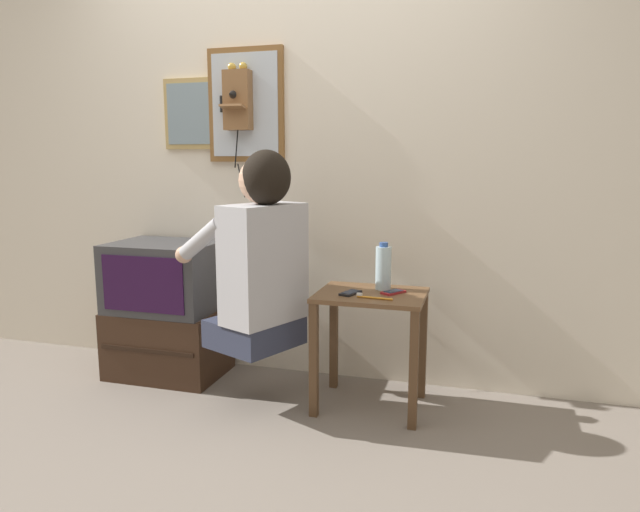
{
  "coord_description": "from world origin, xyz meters",
  "views": [
    {
      "loc": [
        1.05,
        -2.01,
        1.25
      ],
      "look_at": [
        0.27,
        0.65,
        0.78
      ],
      "focal_mm": 32.0,
      "sensor_mm": 36.0,
      "label": 1
    }
  ],
  "objects_px": {
    "wall_phone_antique": "(238,100)",
    "cell_phone_spare": "(393,292)",
    "wall_mirror": "(246,105)",
    "toothbrush": "(372,297)",
    "television": "(165,276)",
    "framed_picture": "(190,114)",
    "water_bottle": "(383,267)",
    "person": "(260,255)",
    "cell_phone_held": "(350,293)"
  },
  "relations": [
    {
      "from": "wall_phone_antique",
      "to": "cell_phone_held",
      "type": "distance_m",
      "value": 1.27
    },
    {
      "from": "toothbrush",
      "to": "framed_picture",
      "type": "bearing_deg",
      "value": 73.95
    },
    {
      "from": "framed_picture",
      "to": "cell_phone_spare",
      "type": "bearing_deg",
      "value": -14.6
    },
    {
      "from": "person",
      "to": "cell_phone_held",
      "type": "height_order",
      "value": "person"
    },
    {
      "from": "television",
      "to": "framed_picture",
      "type": "bearing_deg",
      "value": 73.37
    },
    {
      "from": "wall_phone_antique",
      "to": "wall_mirror",
      "type": "bearing_deg",
      "value": 58.42
    },
    {
      "from": "wall_mirror",
      "to": "framed_picture",
      "type": "bearing_deg",
      "value": 179.49
    },
    {
      "from": "television",
      "to": "wall_mirror",
      "type": "xyz_separation_m",
      "value": [
        0.42,
        0.23,
        0.96
      ]
    },
    {
      "from": "wall_phone_antique",
      "to": "cell_phone_spare",
      "type": "relative_size",
      "value": 5.43
    },
    {
      "from": "framed_picture",
      "to": "wall_mirror",
      "type": "height_order",
      "value": "wall_mirror"
    },
    {
      "from": "framed_picture",
      "to": "cell_phone_held",
      "type": "bearing_deg",
      "value": -20.79
    },
    {
      "from": "wall_phone_antique",
      "to": "toothbrush",
      "type": "xyz_separation_m",
      "value": [
        0.85,
        -0.42,
        -0.97
      ]
    },
    {
      "from": "television",
      "to": "water_bottle",
      "type": "xyz_separation_m",
      "value": [
        1.27,
        -0.02,
        0.12
      ]
    },
    {
      "from": "wall_mirror",
      "to": "wall_phone_antique",
      "type": "bearing_deg",
      "value": -121.58
    },
    {
      "from": "person",
      "to": "wall_mirror",
      "type": "height_order",
      "value": "wall_mirror"
    },
    {
      "from": "wall_phone_antique",
      "to": "wall_mirror",
      "type": "xyz_separation_m",
      "value": [
        0.03,
        0.04,
        -0.03
      ]
    },
    {
      "from": "framed_picture",
      "to": "wall_mirror",
      "type": "bearing_deg",
      "value": -0.51
    },
    {
      "from": "wall_phone_antique",
      "to": "cell_phone_held",
      "type": "height_order",
      "value": "wall_phone_antique"
    },
    {
      "from": "framed_picture",
      "to": "cell_phone_held",
      "type": "relative_size",
      "value": 2.95
    },
    {
      "from": "cell_phone_held",
      "to": "cell_phone_spare",
      "type": "distance_m",
      "value": 0.21
    },
    {
      "from": "cell_phone_held",
      "to": "person",
      "type": "bearing_deg",
      "value": -146.75
    },
    {
      "from": "wall_phone_antique",
      "to": "cell_phone_spare",
      "type": "bearing_deg",
      "value": -16.92
    },
    {
      "from": "person",
      "to": "wall_phone_antique",
      "type": "relative_size",
      "value": 1.32
    },
    {
      "from": "framed_picture",
      "to": "television",
      "type": "bearing_deg",
      "value": -106.63
    },
    {
      "from": "television",
      "to": "wall_phone_antique",
      "type": "bearing_deg",
      "value": 25.35
    },
    {
      "from": "wall_mirror",
      "to": "toothbrush",
      "type": "xyz_separation_m",
      "value": [
        0.83,
        -0.46,
        -0.95
      ]
    },
    {
      "from": "person",
      "to": "wall_mirror",
      "type": "bearing_deg",
      "value": 52.71
    },
    {
      "from": "wall_phone_antique",
      "to": "water_bottle",
      "type": "xyz_separation_m",
      "value": [
        0.87,
        -0.21,
        -0.87
      ]
    },
    {
      "from": "television",
      "to": "framed_picture",
      "type": "height_order",
      "value": "framed_picture"
    },
    {
      "from": "water_bottle",
      "to": "cell_phone_held",
      "type": "bearing_deg",
      "value": -131.99
    },
    {
      "from": "person",
      "to": "framed_picture",
      "type": "xyz_separation_m",
      "value": [
        -0.63,
        0.51,
        0.72
      ]
    },
    {
      "from": "water_bottle",
      "to": "toothbrush",
      "type": "height_order",
      "value": "water_bottle"
    },
    {
      "from": "wall_phone_antique",
      "to": "framed_picture",
      "type": "relative_size",
      "value": 1.83
    },
    {
      "from": "television",
      "to": "cell_phone_spare",
      "type": "relative_size",
      "value": 4.39
    },
    {
      "from": "wall_mirror",
      "to": "water_bottle",
      "type": "relative_size",
      "value": 2.61
    },
    {
      "from": "wall_mirror",
      "to": "toothbrush",
      "type": "bearing_deg",
      "value": -29.2
    },
    {
      "from": "cell_phone_spare",
      "to": "water_bottle",
      "type": "distance_m",
      "value": 0.15
    },
    {
      "from": "cell_phone_held",
      "to": "toothbrush",
      "type": "height_order",
      "value": "toothbrush"
    },
    {
      "from": "person",
      "to": "toothbrush",
      "type": "bearing_deg",
      "value": -61.37
    },
    {
      "from": "wall_phone_antique",
      "to": "wall_mirror",
      "type": "distance_m",
      "value": 0.06
    },
    {
      "from": "wall_phone_antique",
      "to": "water_bottle",
      "type": "height_order",
      "value": "wall_phone_antique"
    },
    {
      "from": "cell_phone_spare",
      "to": "toothbrush",
      "type": "height_order",
      "value": "toothbrush"
    },
    {
      "from": "wall_phone_antique",
      "to": "water_bottle",
      "type": "bearing_deg",
      "value": -13.55
    },
    {
      "from": "wall_mirror",
      "to": "water_bottle",
      "type": "height_order",
      "value": "wall_mirror"
    },
    {
      "from": "wall_mirror",
      "to": "cell_phone_held",
      "type": "bearing_deg",
      "value": -29.45
    },
    {
      "from": "television",
      "to": "wall_mirror",
      "type": "height_order",
      "value": "wall_mirror"
    },
    {
      "from": "television",
      "to": "cell_phone_held",
      "type": "distance_m",
      "value": 1.14
    },
    {
      "from": "person",
      "to": "cell_phone_held",
      "type": "relative_size",
      "value": 7.12
    },
    {
      "from": "framed_picture",
      "to": "cell_phone_held",
      "type": "height_order",
      "value": "framed_picture"
    },
    {
      "from": "person",
      "to": "cell_phone_spare",
      "type": "relative_size",
      "value": 7.15
    }
  ]
}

